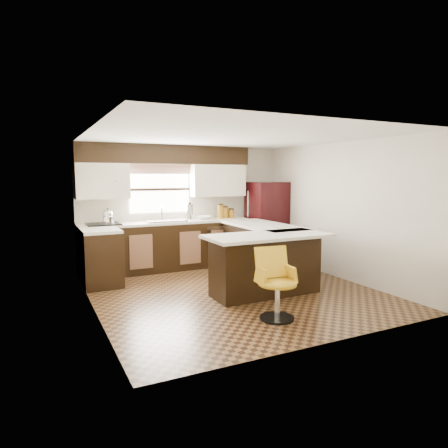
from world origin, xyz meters
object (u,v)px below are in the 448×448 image
peninsula_long (262,252)px  refrigerator (267,222)px  peninsula_return (265,266)px  bar_chair (278,284)px

peninsula_long → refrigerator: (0.82, 1.14, 0.39)m
peninsula_long → peninsula_return: size_ratio=1.18×
peninsula_long → peninsula_return: 1.11m
peninsula_long → bar_chair: 2.19m
refrigerator → bar_chair: 3.60m
peninsula_long → refrigerator: 1.46m
peninsula_long → peninsula_return: same height
peninsula_return → peninsula_long: bearing=61.7°
peninsula_long → peninsula_return: bearing=-118.3°
refrigerator → bar_chair: bearing=-119.8°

